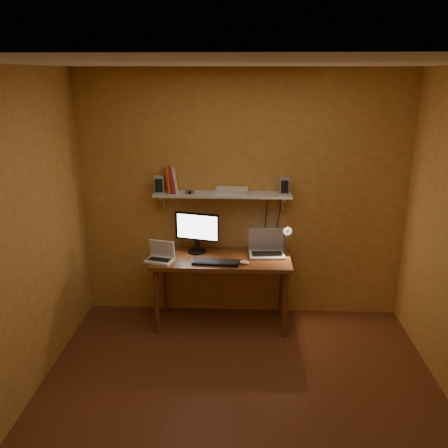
{
  "coord_description": "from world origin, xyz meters",
  "views": [
    {
      "loc": [
        0.03,
        -3.2,
        2.53
      ],
      "look_at": [
        -0.17,
        1.18,
        1.14
      ],
      "focal_mm": 38.0,
      "sensor_mm": 36.0,
      "label": 1
    }
  ],
  "objects_px": {
    "keyboard": "(216,262)",
    "router": "(232,191)",
    "desk": "(222,265)",
    "speaker_right": "(284,186)",
    "desk_lamp": "(287,235)",
    "netbook": "(161,255)",
    "shelf_camera": "(190,192)",
    "laptop": "(266,248)",
    "speaker_left": "(159,184)",
    "mouse": "(245,262)",
    "monitor": "(197,230)",
    "wall_shelf": "(222,195)"
  },
  "relations": [
    {
      "from": "netbook",
      "to": "keyboard",
      "type": "relative_size",
      "value": 0.65
    },
    {
      "from": "mouse",
      "to": "speaker_right",
      "type": "relative_size",
      "value": 0.59
    },
    {
      "from": "monitor",
      "to": "router",
      "type": "relative_size",
      "value": 1.43
    },
    {
      "from": "desk_lamp",
      "to": "monitor",
      "type": "bearing_deg",
      "value": 178.91
    },
    {
      "from": "speaker_right",
      "to": "desk",
      "type": "bearing_deg",
      "value": -166.95
    },
    {
      "from": "keyboard",
      "to": "mouse",
      "type": "distance_m",
      "value": 0.28
    },
    {
      "from": "laptop",
      "to": "keyboard",
      "type": "xyz_separation_m",
      "value": [
        -0.5,
        -0.28,
        -0.06
      ]
    },
    {
      "from": "netbook",
      "to": "shelf_camera",
      "type": "relative_size",
      "value": 3.34
    },
    {
      "from": "wall_shelf",
      "to": "router",
      "type": "xyz_separation_m",
      "value": [
        0.1,
        -0.0,
        0.04
      ]
    },
    {
      "from": "wall_shelf",
      "to": "router",
      "type": "height_order",
      "value": "router"
    },
    {
      "from": "monitor",
      "to": "desk_lamp",
      "type": "relative_size",
      "value": 1.23
    },
    {
      "from": "monitor",
      "to": "desk_lamp",
      "type": "height_order",
      "value": "monitor"
    },
    {
      "from": "netbook",
      "to": "shelf_camera",
      "type": "distance_m",
      "value": 0.69
    },
    {
      "from": "speaker_left",
      "to": "shelf_camera",
      "type": "bearing_deg",
      "value": -13.97
    },
    {
      "from": "desk",
      "to": "monitor",
      "type": "xyz_separation_m",
      "value": [
        -0.26,
        0.14,
        0.32
      ]
    },
    {
      "from": "keyboard",
      "to": "monitor",
      "type": "bearing_deg",
      "value": 131.08
    },
    {
      "from": "laptop",
      "to": "speaker_left",
      "type": "height_order",
      "value": "speaker_left"
    },
    {
      "from": "keyboard",
      "to": "desk_lamp",
      "type": "distance_m",
      "value": 0.79
    },
    {
      "from": "speaker_left",
      "to": "shelf_camera",
      "type": "distance_m",
      "value": 0.33
    },
    {
      "from": "netbook",
      "to": "router",
      "type": "distance_m",
      "value": 0.97
    },
    {
      "from": "desk",
      "to": "netbook",
      "type": "relative_size",
      "value": 4.66
    },
    {
      "from": "desk",
      "to": "shelf_camera",
      "type": "height_order",
      "value": "shelf_camera"
    },
    {
      "from": "laptop",
      "to": "shelf_camera",
      "type": "xyz_separation_m",
      "value": [
        -0.78,
        0.0,
        0.58
      ]
    },
    {
      "from": "desk",
      "to": "netbook",
      "type": "distance_m",
      "value": 0.63
    },
    {
      "from": "desk_lamp",
      "to": "speaker_right",
      "type": "height_order",
      "value": "speaker_right"
    },
    {
      "from": "keyboard",
      "to": "shelf_camera",
      "type": "height_order",
      "value": "shelf_camera"
    },
    {
      "from": "desk",
      "to": "speaker_right",
      "type": "xyz_separation_m",
      "value": [
        0.62,
        0.2,
        0.79
      ]
    },
    {
      "from": "keyboard",
      "to": "desk",
      "type": "bearing_deg",
      "value": 79.33
    },
    {
      "from": "speaker_left",
      "to": "router",
      "type": "xyz_separation_m",
      "value": [
        0.74,
        0.02,
        -0.06
      ]
    },
    {
      "from": "shelf_camera",
      "to": "router",
      "type": "bearing_deg",
      "value": 10.31
    },
    {
      "from": "desk",
      "to": "monitor",
      "type": "bearing_deg",
      "value": 151.35
    },
    {
      "from": "monitor",
      "to": "router",
      "type": "xyz_separation_m",
      "value": [
        0.36,
        0.05,
        0.41
      ]
    },
    {
      "from": "laptop",
      "to": "router",
      "type": "relative_size",
      "value": 1.17
    },
    {
      "from": "netbook",
      "to": "wall_shelf",
      "type": "bearing_deg",
      "value": 40.46
    },
    {
      "from": "desk",
      "to": "laptop",
      "type": "relative_size",
      "value": 3.72
    },
    {
      "from": "netbook",
      "to": "speaker_left",
      "type": "xyz_separation_m",
      "value": [
        -0.03,
        0.28,
        0.66
      ]
    },
    {
      "from": "desk",
      "to": "router",
      "type": "relative_size",
      "value": 4.36
    },
    {
      "from": "netbook",
      "to": "speaker_left",
      "type": "distance_m",
      "value": 0.71
    },
    {
      "from": "wall_shelf",
      "to": "keyboard",
      "type": "xyz_separation_m",
      "value": [
        -0.05,
        -0.35,
        -0.6
      ]
    },
    {
      "from": "netbook",
      "to": "desk_lamp",
      "type": "xyz_separation_m",
      "value": [
        1.27,
        0.23,
        0.15
      ]
    },
    {
      "from": "wall_shelf",
      "to": "mouse",
      "type": "height_order",
      "value": "wall_shelf"
    },
    {
      "from": "netbook",
      "to": "speaker_left",
      "type": "bearing_deg",
      "value": 111.61
    },
    {
      "from": "laptop",
      "to": "shelf_camera",
      "type": "height_order",
      "value": "shelf_camera"
    },
    {
      "from": "keyboard",
      "to": "mouse",
      "type": "bearing_deg",
      "value": 4.76
    },
    {
      "from": "keyboard",
      "to": "router",
      "type": "relative_size",
      "value": 1.43
    },
    {
      "from": "monitor",
      "to": "mouse",
      "type": "bearing_deg",
      "value": -17.83
    },
    {
      "from": "desk",
      "to": "netbook",
      "type": "bearing_deg",
      "value": -170.51
    },
    {
      "from": "wall_shelf",
      "to": "monitor",
      "type": "distance_m",
      "value": 0.46
    },
    {
      "from": "shelf_camera",
      "to": "desk_lamp",
      "type": "bearing_deg",
      "value": 0.65
    },
    {
      "from": "monitor",
      "to": "laptop",
      "type": "relative_size",
      "value": 1.22
    }
  ]
}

